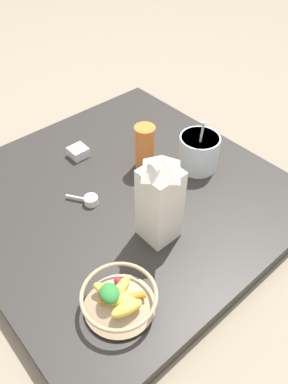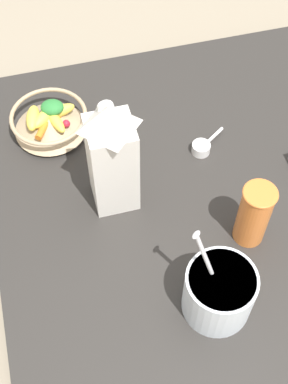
% 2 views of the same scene
% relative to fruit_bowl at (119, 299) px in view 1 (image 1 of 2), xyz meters
% --- Properties ---
extents(ground_plane, '(6.00, 6.00, 0.00)m').
position_rel_fruit_bowl_xyz_m(ground_plane, '(-0.31, 0.26, -0.09)').
color(ground_plane, gray).
extents(countertop, '(0.95, 0.95, 0.05)m').
position_rel_fruit_bowl_xyz_m(countertop, '(-0.31, 0.26, -0.06)').
color(countertop, '#2D2B28').
rests_on(countertop, ground_plane).
extents(fruit_bowl, '(0.18, 0.18, 0.08)m').
position_rel_fruit_bowl_xyz_m(fruit_bowl, '(0.00, 0.00, 0.00)').
color(fruit_bowl, tan).
rests_on(fruit_bowl, countertop).
extents(milk_carton, '(0.09, 0.09, 0.28)m').
position_rel_fruit_bowl_xyz_m(milk_carton, '(-0.11, 0.23, 0.10)').
color(milk_carton, silver).
rests_on(milk_carton, countertop).
extents(yogurt_tub, '(0.13, 0.13, 0.22)m').
position_rel_fruit_bowl_xyz_m(yogurt_tub, '(-0.24, 0.53, 0.03)').
color(yogurt_tub, silver).
rests_on(yogurt_tub, countertop).
extents(drinking_cup, '(0.07, 0.07, 0.16)m').
position_rel_fruit_bowl_xyz_m(drinking_cup, '(-0.36, 0.39, 0.04)').
color(drinking_cup, orange).
rests_on(drinking_cup, countertop).
extents(spice_jar, '(0.06, 0.06, 0.03)m').
position_rel_fruit_bowl_xyz_m(spice_jar, '(-0.55, 0.26, -0.02)').
color(spice_jar, silver).
rests_on(spice_jar, countertop).
extents(measuring_scoop, '(0.09, 0.07, 0.03)m').
position_rel_fruit_bowl_xyz_m(measuring_scoop, '(-0.33, 0.15, -0.03)').
color(measuring_scoop, white).
rests_on(measuring_scoop, countertop).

